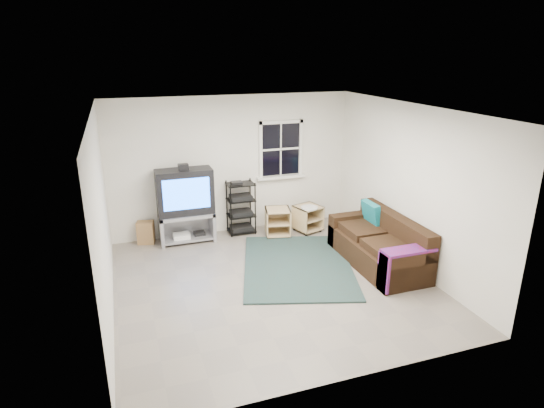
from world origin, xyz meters
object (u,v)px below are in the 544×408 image
object	(u,v)px
tv_unit	(185,200)
av_rack	(241,211)
sofa	(380,246)
side_table_left	(277,221)
side_table_right	(307,216)

from	to	relation	value
tv_unit	av_rack	distance (m)	1.11
tv_unit	sofa	distance (m)	3.50
tv_unit	side_table_left	distance (m)	1.77
av_rack	tv_unit	bearing A→B (deg)	-176.47
tv_unit	side_table_left	size ratio (longest dim) A/B	2.72
av_rack	sofa	distance (m)	2.73
av_rack	sofa	size ratio (longest dim) A/B	0.52
side_table_left	side_table_right	world-z (taller)	side_table_left
av_rack	side_table_left	distance (m)	0.72
tv_unit	sofa	xyz separation A→B (m)	(2.84, -1.98, -0.49)
tv_unit	sofa	bearing A→B (deg)	-34.88
av_rack	side_table_left	world-z (taller)	av_rack
tv_unit	sofa	world-z (taller)	tv_unit
side_table_left	side_table_right	size ratio (longest dim) A/B	0.94
side_table_right	sofa	xyz separation A→B (m)	(0.56, -1.73, 0.02)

